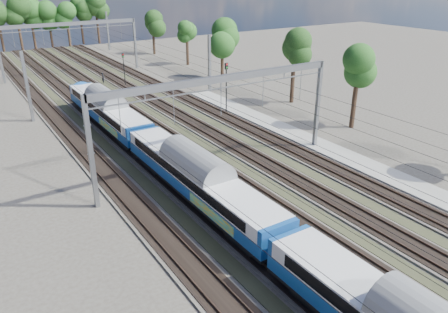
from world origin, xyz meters
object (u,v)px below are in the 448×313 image
emu_train (199,174)px  signal_near (124,66)px  signal_far (226,82)px  worker (103,78)px

emu_train → signal_near: signal_near is taller
signal_near → signal_far: size_ratio=0.79×
emu_train → signal_near: bearing=77.2°
signal_near → worker: bearing=122.5°
signal_far → emu_train: bearing=-141.9°
emu_train → worker: 43.67m
emu_train → worker: size_ratio=34.79×
worker → signal_far: signal_far is taller
emu_train → signal_far: 24.07m
worker → signal_near: 4.86m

